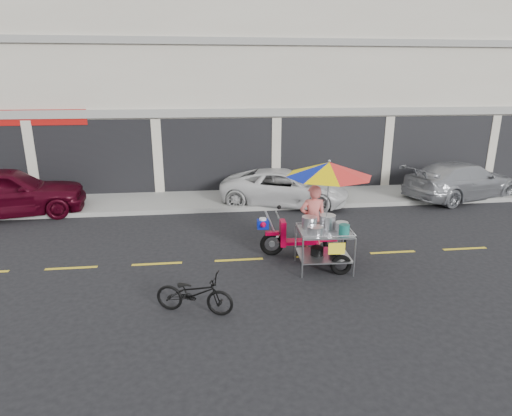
{
  "coord_description": "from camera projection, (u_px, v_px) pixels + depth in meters",
  "views": [
    {
      "loc": [
        -2.76,
        -9.76,
        4.32
      ],
      "look_at": [
        -1.5,
        0.6,
        1.15
      ],
      "focal_mm": 30.0,
      "sensor_mm": 36.0,
      "label": 1
    }
  ],
  "objects": [
    {
      "name": "maroon_sedan",
      "position": [
        5.0,
        192.0,
        13.73
      ],
      "size": [
        5.12,
        2.94,
        1.64
      ],
      "primitive_type": "imported",
      "rotation": [
        0.0,
        0.0,
        1.79
      ],
      "color": "#380311",
      "rests_on": "ground"
    },
    {
      "name": "silver_pickup",
      "position": [
        462.0,
        181.0,
        15.89
      ],
      "size": [
        5.07,
        3.25,
        1.37
      ],
      "primitive_type": "imported",
      "rotation": [
        0.0,
        0.0,
        1.88
      ],
      "color": "#A4A6AB",
      "rests_on": "ground"
    },
    {
      "name": "white_pickup",
      "position": [
        285.0,
        188.0,
        15.14
      ],
      "size": [
        4.87,
        3.32,
        1.24
      ],
      "primitive_type": "imported",
      "rotation": [
        0.0,
        0.0,
        1.26
      ],
      "color": "silver",
      "rests_on": "ground"
    },
    {
      "name": "food_vendor_rig",
      "position": [
        321.0,
        198.0,
        10.03
      ],
      "size": [
        2.57,
        2.14,
        2.6
      ],
      "rotation": [
        0.0,
        0.0,
        -0.05
      ],
      "color": "black",
      "rests_on": "ground"
    },
    {
      "name": "ground",
      "position": [
        317.0,
        256.0,
        10.85
      ],
      "size": [
        90.0,
        90.0,
        0.0
      ],
      "primitive_type": "plane",
      "color": "black"
    },
    {
      "name": "centerline",
      "position": [
        317.0,
        256.0,
        10.85
      ],
      "size": [
        42.0,
        0.1,
        0.01
      ],
      "primitive_type": "cube",
      "color": "gold",
      "rests_on": "ground"
    },
    {
      "name": "shophouse_block",
      "position": [
        322.0,
        80.0,
        20.0
      ],
      "size": [
        36.0,
        8.11,
        10.4
      ],
      "color": "beige",
      "rests_on": "ground"
    },
    {
      "name": "near_bicycle",
      "position": [
        194.0,
        293.0,
        8.13
      ],
      "size": [
        1.62,
        0.99,
        0.81
      ],
      "primitive_type": "imported",
      "rotation": [
        0.0,
        0.0,
        1.25
      ],
      "color": "black",
      "rests_on": "ground"
    },
    {
      "name": "sidewalk",
      "position": [
        280.0,
        196.0,
        16.05
      ],
      "size": [
        45.0,
        3.0,
        0.15
      ],
      "primitive_type": "cube",
      "color": "gray",
      "rests_on": "ground"
    }
  ]
}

